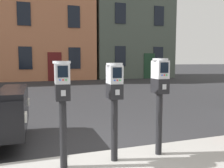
% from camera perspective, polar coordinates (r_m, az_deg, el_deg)
% --- Properties ---
extents(ground_plane, '(160.00, 160.00, 0.00)m').
position_cam_1_polar(ground_plane, '(3.45, -5.22, -19.72)').
color(ground_plane, '#28282B').
extents(parking_meter_near_kerb, '(0.22, 0.25, 1.34)m').
position_cam_1_polar(parking_meter_near_kerb, '(2.91, -12.03, -2.66)').
color(parking_meter_near_kerb, black).
rests_on(parking_meter_near_kerb, sidewalk_slab).
extents(parking_meter_twin_adjacent, '(0.22, 0.25, 1.31)m').
position_cam_1_polar(parking_meter_twin_adjacent, '(3.06, 0.60, -2.48)').
color(parking_meter_twin_adjacent, black).
rests_on(parking_meter_twin_adjacent, sidewalk_slab).
extents(parking_meter_end_of_row, '(0.22, 0.25, 1.37)m').
position_cam_1_polar(parking_meter_end_of_row, '(3.34, 11.60, -1.18)').
color(parking_meter_end_of_row, black).
rests_on(parking_meter_end_of_row, sidewalk_slab).
extents(townhouse_cream_stone, '(6.94, 5.27, 12.19)m').
position_cam_1_polar(townhouse_cream_stone, '(20.76, -15.56, 18.36)').
color(townhouse_cream_stone, '#B7704C').
rests_on(townhouse_cream_stone, ground_plane).
extents(townhouse_grey_stucco, '(6.86, 5.95, 10.07)m').
position_cam_1_polar(townhouse_grey_stucco, '(22.43, 3.61, 14.82)').
color(townhouse_grey_stucco, '#4C564C').
rests_on(townhouse_grey_stucco, ground_plane).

